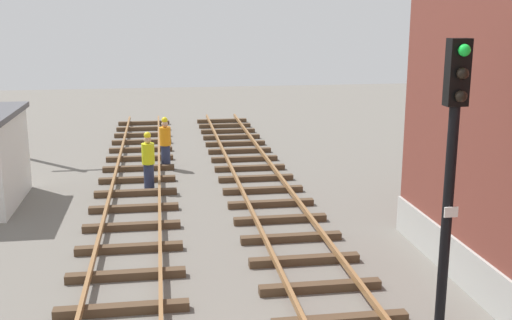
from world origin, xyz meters
name	(u,v)px	position (x,y,z in m)	size (l,w,h in m)	color
signal_mast	(452,152)	(2.95, 2.55, 3.21)	(0.36, 0.40, 5.09)	black
track_worker_foreground	(165,143)	(-1.74, 15.09, 0.93)	(0.40, 0.40, 1.87)	#262D4C
track_worker_distant	(148,161)	(-2.30, 12.33, 0.93)	(0.40, 0.40, 1.87)	#262D4C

